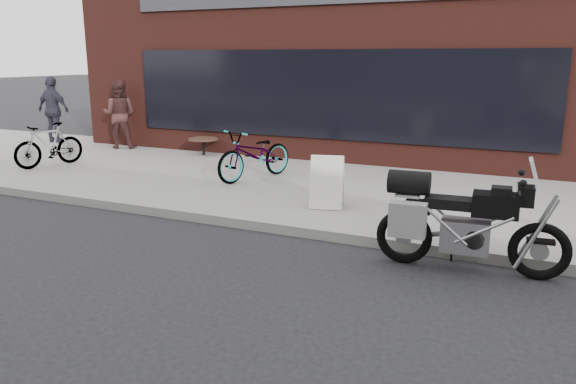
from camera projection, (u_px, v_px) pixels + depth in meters
near_sidewalk at (382, 191)px, 10.57m from camera, size 44.00×6.00×0.15m
storefront at (383, 66)px, 17.03m from camera, size 14.00×10.07×4.50m
motorcycle at (458, 221)px, 6.73m from camera, size 2.26×0.83×1.43m
bicycle_front at (255, 154)px, 11.14m from camera, size 1.24×2.02×1.00m
bicycle_rear at (49, 145)px, 12.45m from camera, size 0.85×1.66×0.96m
sandwich_sign at (327, 181)px, 9.08m from camera, size 0.63×0.60×0.85m
cafe_table at (203, 140)px, 13.90m from camera, size 0.74×0.74×0.42m
cafe_patron_left at (119, 114)px, 14.87m from camera, size 1.07×0.96×1.80m
cafe_patron_right at (54, 110)px, 15.83m from camera, size 1.09×0.46×1.86m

